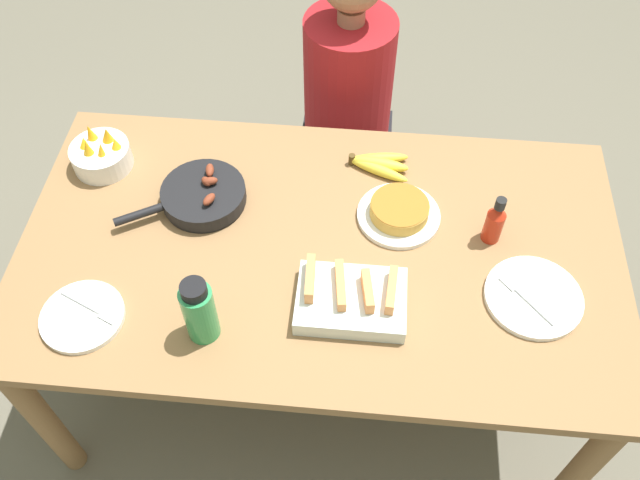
% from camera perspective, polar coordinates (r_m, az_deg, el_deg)
% --- Properties ---
extents(ground_plane, '(14.00, 14.00, 0.00)m').
position_cam_1_polar(ground_plane, '(2.51, 0.00, -10.65)').
color(ground_plane, '#666051').
extents(dining_table, '(1.68, 0.95, 0.74)m').
position_cam_1_polar(dining_table, '(1.95, 0.00, -2.14)').
color(dining_table, olive).
rests_on(dining_table, ground_plane).
extents(banana_bunch, '(0.19, 0.13, 0.04)m').
position_cam_1_polar(banana_bunch, '(2.06, 4.89, 6.41)').
color(banana_bunch, yellow).
rests_on(banana_bunch, dining_table).
extents(melon_tray, '(0.28, 0.20, 0.09)m').
position_cam_1_polar(melon_tray, '(1.74, 2.63, -4.97)').
color(melon_tray, silver).
rests_on(melon_tray, dining_table).
extents(skillet, '(0.35, 0.26, 0.08)m').
position_cam_1_polar(skillet, '(1.99, -9.87, 3.70)').
color(skillet, black).
rests_on(skillet, dining_table).
extents(frittata_plate_center, '(0.24, 0.24, 0.06)m').
position_cam_1_polar(frittata_plate_center, '(1.93, 6.67, 2.37)').
color(frittata_plate_center, white).
rests_on(frittata_plate_center, dining_table).
extents(empty_plate_near_front, '(0.22, 0.22, 0.02)m').
position_cam_1_polar(empty_plate_near_front, '(1.85, -19.37, -6.09)').
color(empty_plate_near_front, white).
rests_on(empty_plate_near_front, dining_table).
extents(empty_plate_far_left, '(0.26, 0.26, 0.02)m').
position_cam_1_polar(empty_plate_far_left, '(1.86, 17.52, -4.62)').
color(empty_plate_far_left, white).
rests_on(empty_plate_far_left, dining_table).
extents(fruit_bowl_mango, '(0.18, 0.18, 0.13)m').
position_cam_1_polar(fruit_bowl_mango, '(2.15, -17.96, 6.87)').
color(fruit_bowl_mango, white).
rests_on(fruit_bowl_mango, dining_table).
extents(water_bottle, '(0.08, 0.08, 0.21)m').
position_cam_1_polar(water_bottle, '(1.67, -10.13, -5.90)').
color(water_bottle, '#2D9351').
rests_on(water_bottle, dining_table).
extents(hot_sauce_bottle, '(0.05, 0.05, 0.16)m').
position_cam_1_polar(hot_sauce_bottle, '(1.90, 14.50, 1.50)').
color(hot_sauce_bottle, '#B72814').
rests_on(hot_sauce_bottle, dining_table).
extents(person_figure, '(0.34, 0.34, 1.20)m').
position_cam_1_polar(person_figure, '(2.54, 2.25, 9.57)').
color(person_figure, black).
rests_on(person_figure, ground_plane).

